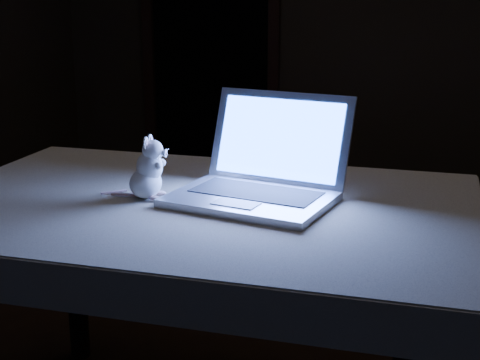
% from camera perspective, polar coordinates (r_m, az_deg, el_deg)
% --- Properties ---
extents(back_wall, '(4.50, 0.04, 2.60)m').
position_cam_1_polar(back_wall, '(4.98, 9.92, 13.20)').
color(back_wall, black).
rests_on(back_wall, ground).
extents(doorway, '(1.06, 0.36, 2.13)m').
position_cam_1_polar(doorway, '(5.24, -2.42, 10.93)').
color(doorway, black).
rests_on(doorway, back_wall).
extents(table, '(1.57, 1.02, 0.83)m').
position_cam_1_polar(table, '(2.30, -3.29, -11.92)').
color(table, black).
rests_on(table, floor).
extents(tablecloth, '(1.69, 1.14, 0.12)m').
position_cam_1_polar(tablecloth, '(2.18, -4.80, -3.08)').
color(tablecloth, beige).
rests_on(tablecloth, table).
extents(laptop, '(0.54, 0.49, 0.32)m').
position_cam_1_polar(laptop, '(2.07, 0.86, 2.35)').
color(laptop, silver).
rests_on(laptop, tablecloth).
extents(plush_mouse, '(0.15, 0.15, 0.20)m').
position_cam_1_polar(plush_mouse, '(2.16, -7.79, 1.03)').
color(plush_mouse, white).
rests_on(plush_mouse, tablecloth).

